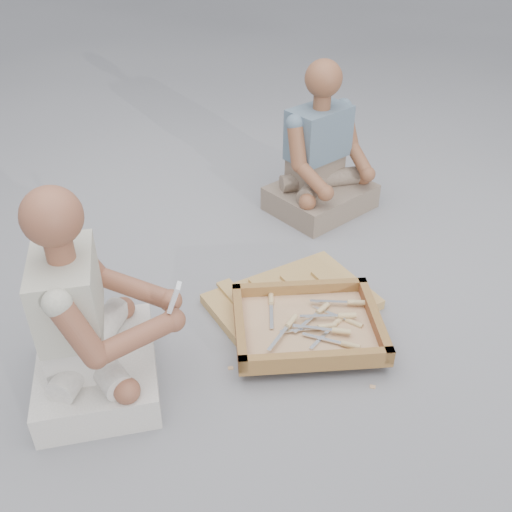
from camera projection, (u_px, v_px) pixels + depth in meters
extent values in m
plane|color=gray|center=(278.00, 346.00, 2.21)|extent=(60.00, 60.00, 0.00)
cube|color=#AF8043|center=(292.00, 302.00, 2.40)|extent=(0.76, 0.63, 0.04)
cube|color=brown|center=(307.00, 328.00, 2.22)|extent=(0.60, 0.50, 0.02)
cube|color=brown|center=(300.00, 288.00, 2.37)|extent=(0.56, 0.09, 0.06)
cube|color=brown|center=(317.00, 360.00, 2.03)|extent=(0.56, 0.09, 0.06)
cube|color=brown|center=(374.00, 317.00, 2.22)|extent=(0.08, 0.45, 0.06)
cube|color=brown|center=(239.00, 325.00, 2.18)|extent=(0.08, 0.45, 0.06)
cube|color=#D7AB7F|center=(307.00, 326.00, 2.21)|extent=(0.53, 0.43, 0.01)
cube|color=silver|center=(271.00, 316.00, 2.24)|extent=(0.04, 0.15, 0.00)
cylinder|color=tan|center=(271.00, 299.00, 2.33)|extent=(0.04, 0.07, 0.02)
cube|color=silver|center=(321.00, 338.00, 2.14)|extent=(0.12, 0.11, 0.00)
cylinder|color=tan|center=(336.00, 322.00, 2.21)|extent=(0.07, 0.06, 0.02)
cube|color=silver|center=(329.00, 301.00, 2.30)|extent=(0.15, 0.05, 0.00)
cylinder|color=tan|center=(356.00, 302.00, 2.29)|extent=(0.07, 0.04, 0.02)
cube|color=silver|center=(278.00, 338.00, 2.12)|extent=(0.11, 0.12, 0.00)
cylinder|color=tan|center=(291.00, 321.00, 2.19)|extent=(0.06, 0.07, 0.02)
cube|color=silver|center=(299.00, 330.00, 2.17)|extent=(0.15, 0.02, 0.00)
cylinder|color=tan|center=(327.00, 326.00, 2.19)|extent=(0.07, 0.02, 0.02)
cube|color=silver|center=(319.00, 316.00, 2.22)|extent=(0.15, 0.04, 0.00)
cylinder|color=tan|center=(347.00, 315.00, 2.22)|extent=(0.07, 0.03, 0.02)
cube|color=silver|center=(312.00, 328.00, 2.17)|extent=(0.14, 0.07, 0.00)
cylinder|color=tan|center=(341.00, 331.00, 2.15)|extent=(0.07, 0.05, 0.02)
cube|color=silver|center=(322.00, 338.00, 2.13)|extent=(0.14, 0.09, 0.00)
cylinder|color=tan|center=(351.00, 345.00, 2.10)|extent=(0.07, 0.06, 0.02)
cube|color=silver|center=(306.00, 322.00, 2.20)|extent=(0.13, 0.10, 0.00)
cylinder|color=tan|center=(323.00, 309.00, 2.27)|extent=(0.07, 0.06, 0.02)
cube|color=silver|center=(329.00, 313.00, 2.26)|extent=(0.12, 0.12, 0.00)
cylinder|color=tan|center=(354.00, 323.00, 2.21)|extent=(0.06, 0.07, 0.02)
cube|color=#D7AB7F|center=(286.00, 332.00, 2.27)|extent=(0.02, 0.02, 0.00)
cube|color=#D7AB7F|center=(341.00, 354.00, 2.17)|extent=(0.02, 0.02, 0.00)
cube|color=#D7AB7F|center=(231.00, 368.00, 2.11)|extent=(0.02, 0.02, 0.00)
cube|color=#D7AB7F|center=(301.00, 302.00, 2.43)|extent=(0.02, 0.02, 0.00)
cube|color=#D7AB7F|center=(373.00, 387.00, 2.04)|extent=(0.02, 0.02, 0.00)
cube|color=#D7AB7F|center=(269.00, 281.00, 2.55)|extent=(0.02, 0.02, 0.00)
cube|color=#D7AB7F|center=(379.00, 324.00, 2.31)|extent=(0.02, 0.02, 0.00)
cube|color=#D7AB7F|center=(320.00, 337.00, 2.25)|extent=(0.02, 0.02, 0.00)
cube|color=#D7AB7F|center=(370.00, 356.00, 2.16)|extent=(0.02, 0.02, 0.00)
cube|color=#D7AB7F|center=(294.00, 348.00, 2.20)|extent=(0.02, 0.02, 0.00)
cube|color=#D7AB7F|center=(321.00, 366.00, 2.12)|extent=(0.02, 0.02, 0.00)
cube|color=#D7AB7F|center=(330.00, 338.00, 2.24)|extent=(0.02, 0.02, 0.00)
cube|color=#D7AB7F|center=(299.00, 346.00, 2.21)|extent=(0.02, 0.02, 0.00)
cube|color=#D7AB7F|center=(274.00, 303.00, 2.42)|extent=(0.02, 0.02, 0.00)
cube|color=beige|center=(98.00, 369.00, 2.02)|extent=(0.41, 0.52, 0.13)
cube|color=beige|center=(76.00, 342.00, 1.93)|extent=(0.18, 0.28, 0.16)
cube|color=#B2B09E|center=(67.00, 292.00, 1.81)|extent=(0.20, 0.32, 0.26)
sphere|color=brown|center=(52.00, 216.00, 1.65)|extent=(0.18, 0.18, 0.18)
sphere|color=brown|center=(171.00, 301.00, 1.98)|extent=(0.08, 0.08, 0.08)
sphere|color=brown|center=(174.00, 320.00, 1.90)|extent=(0.08, 0.08, 0.08)
cube|color=#7D6B5A|center=(320.00, 197.00, 3.06)|extent=(0.64, 0.60, 0.13)
cube|color=#7D6B5A|center=(315.00, 170.00, 3.01)|extent=(0.33, 0.29, 0.16)
cube|color=slate|center=(319.00, 133.00, 2.89)|extent=(0.37, 0.32, 0.26)
sphere|color=brown|center=(324.00, 78.00, 2.72)|extent=(0.18, 0.18, 0.18)
sphere|color=brown|center=(368.00, 174.00, 2.95)|extent=(0.08, 0.08, 0.08)
sphere|color=brown|center=(326.00, 193.00, 2.78)|extent=(0.08, 0.08, 0.08)
cube|color=silver|center=(174.00, 298.00, 1.85)|extent=(0.06, 0.05, 0.11)
cube|color=black|center=(174.00, 295.00, 1.84)|extent=(0.02, 0.04, 0.03)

